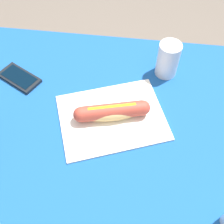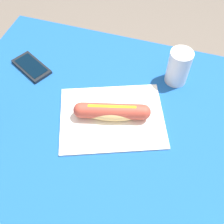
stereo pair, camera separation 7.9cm
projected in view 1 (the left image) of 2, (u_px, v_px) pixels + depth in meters
The scene contains 6 objects.
ground_plane at pixel (114, 207), 1.42m from camera, with size 6.00×6.00×0.00m, color #6B6056.
dining_table at pixel (115, 153), 0.92m from camera, with size 1.03×0.80×0.76m.
paper_wrapper at pixel (112, 117), 0.81m from camera, with size 0.30×0.23×0.01m, color white.
hot_dog at pixel (112, 112), 0.79m from camera, with size 0.22×0.10×0.05m.
cell_phone at pixel (19, 78), 0.90m from camera, with size 0.16×0.13×0.01m.
drinking_cup at pixel (168, 60), 0.87m from camera, with size 0.07×0.07×0.12m, color white.
Camera 1 is at (0.04, -0.42, 1.44)m, focal length 44.14 mm.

